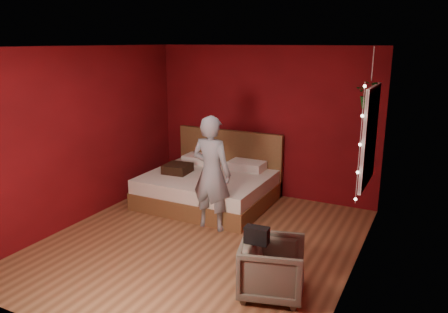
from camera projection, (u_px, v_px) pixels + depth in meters
floor at (201, 242)px, 5.97m from camera, size 4.50×4.50×0.00m
room_walls at (199, 121)px, 5.54m from camera, size 4.04×4.54×2.62m
window at (370, 136)px, 5.51m from camera, size 0.05×0.97×1.27m
fairy_lights at (360, 145)px, 5.07m from camera, size 0.04×0.04×1.45m
bed at (210, 185)px, 7.41m from camera, size 2.03×1.72×1.11m
person at (211, 173)px, 6.23m from camera, size 0.63×0.43×1.67m
armchair at (272, 268)px, 4.68m from camera, size 0.84×0.82×0.62m
handbag at (257, 235)px, 4.53m from camera, size 0.26×0.14×0.18m
throw_pillow at (178, 168)px, 7.37m from camera, size 0.44×0.44×0.15m
hanging_plant at (370, 95)px, 5.72m from camera, size 0.40×0.37×0.80m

